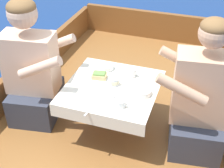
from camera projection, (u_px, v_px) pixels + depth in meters
The scene contains 18 objects.
ground_plane at pixel (112, 148), 2.71m from camera, with size 60.00×60.00×0.00m, color navy.
boat_deck at pixel (112, 137), 2.63m from camera, with size 1.95×3.48×0.26m, color brown.
gunwale_port at pixel (11, 89), 2.73m from camera, with size 0.06×3.48×0.29m, color brown.
bow_coaming at pixel (157, 26), 3.81m from camera, with size 1.83×0.06×0.34m, color brown.
cockpit_table at pixel (112, 91), 2.35m from camera, with size 0.68×0.69×0.39m.
person_port at pixel (33, 72), 2.45m from camera, with size 0.57×0.51×1.01m.
person_starboard at pixel (200, 101), 2.15m from camera, with size 0.56×0.50×1.02m.
plate_sandwich at pixel (99, 78), 2.41m from camera, with size 0.17×0.17×0.01m.
plate_bread at pixel (101, 94), 2.24m from camera, with size 0.21×0.21×0.01m.
sandwich at pixel (99, 75), 2.39m from camera, with size 0.12×0.09×0.05m.
bowl_port_near at pixel (142, 91), 2.24m from camera, with size 0.14×0.14×0.04m.
bowl_starboard_near at pixel (107, 66), 2.52m from camera, with size 0.11×0.11×0.04m.
coffee_cup_port at pixel (132, 72), 2.43m from camera, with size 0.10×0.07×0.06m.
coffee_cup_starboard at pixel (121, 103), 2.11m from camera, with size 0.10×0.07×0.05m.
tin_can at pixel (115, 82), 2.33m from camera, with size 0.07×0.07×0.05m.
utensil_spoon_port at pixel (121, 90), 2.28m from camera, with size 0.04×0.17×0.01m.
utensil_knife_port at pixel (91, 109), 2.10m from camera, with size 0.04×0.17×0.00m.
utensil_knife_starboard at pixel (154, 78), 2.42m from camera, with size 0.15×0.11×0.00m.
Camera 1 is at (0.62, -1.83, 1.98)m, focal length 50.00 mm.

